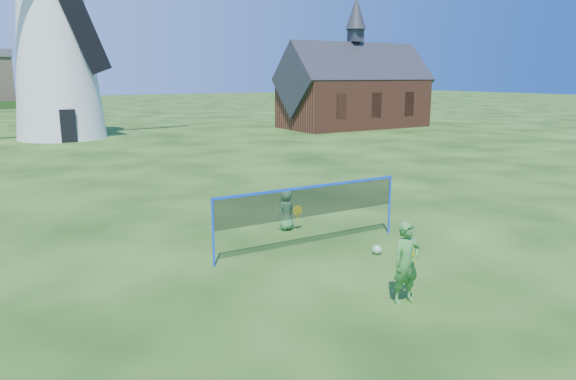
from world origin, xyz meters
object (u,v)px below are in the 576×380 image
Objects in this scene: badminton_net at (310,203)px; player_girl at (406,263)px; play_ball at (377,250)px; chapel at (354,92)px; windmill at (55,47)px; player_boy at (286,210)px.

badminton_net is 3.31× the size of player_girl.
badminton_net reaches higher than play_ball.
player_girl is (-20.06, -27.68, -2.09)m from chapel.
windmill is 31.80m from player_girl.
player_boy is (2.02, -26.18, -5.39)m from windmill.
badminton_net is at bearing 91.25° from player_girl.
chapel is at bearing -145.47° from player_boy.
windmill is at bearing 97.05° from player_girl.
chapel is 10.97× the size of player_boy.
windmill reaches higher than player_boy.
player_girl is 6.94× the size of play_ball.
play_ball is at bearing 91.38° from player_boy.
player_girl reaches higher than play_ball.
chapel is (21.58, -3.66, -3.09)m from windmill.
play_ball is at bearing -84.45° from windmill.
windmill reaches higher than play_ball.
chapel is at bearing 50.56° from badminton_net.
windmill is 16.14× the size of player_boy.
chapel is 31.65m from play_ball.
player_boy is (0.50, 5.16, -0.22)m from player_girl.
windmill is 1.47× the size of chapel.
player_boy is at bearing 88.78° from player_girl.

